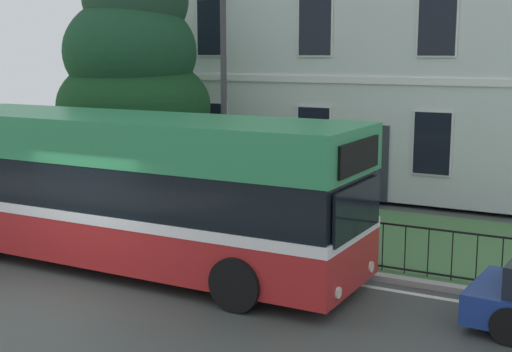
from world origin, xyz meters
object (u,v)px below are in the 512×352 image
(street_lamp_post, at_px, (224,80))
(single_decker_bus, at_px, (129,188))
(litter_bin, at_px, (134,199))
(evergreen_tree, at_px, (137,100))

(street_lamp_post, bearing_deg, single_decker_bus, -100.96)
(single_decker_bus, relative_size, litter_bin, 8.43)
(street_lamp_post, bearing_deg, evergreen_tree, 152.11)
(single_decker_bus, distance_m, litter_bin, 3.42)
(street_lamp_post, xyz_separation_m, litter_bin, (-2.52, -0.23, -3.02))
(single_decker_bus, height_order, litter_bin, single_decker_bus)
(street_lamp_post, bearing_deg, litter_bin, -174.82)
(single_decker_bus, bearing_deg, street_lamp_post, 79.01)
(evergreen_tree, height_order, street_lamp_post, evergreen_tree)
(litter_bin, bearing_deg, street_lamp_post, 5.18)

